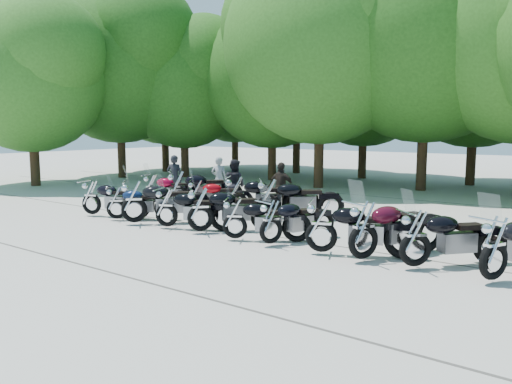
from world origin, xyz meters
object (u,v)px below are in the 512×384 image
Objects in this scene: motorcycle_5 at (235,217)px; motorcycle_11 at (152,187)px; motorcycle_6 at (271,220)px; rider_3 at (219,179)px; motorcycle_0 at (91,196)px; motorcycle_13 at (197,194)px; motorcycle_2 at (134,200)px; motorcycle_9 at (416,236)px; rider_1 at (234,184)px; rider_2 at (281,187)px; motorcycle_10 at (494,246)px; motorcycle_3 at (167,206)px; motorcycle_12 at (178,187)px; rider_0 at (175,178)px; motorcycle_1 at (116,201)px; motorcycle_15 at (269,197)px; motorcycle_4 at (200,208)px; motorcycle_7 at (321,224)px; motorcycle_14 at (236,194)px; motorcycle_8 at (364,228)px.

motorcycle_11 is (-6.02, 2.75, 0.03)m from motorcycle_5.
rider_3 is at bearing -19.49° from motorcycle_6.
motorcycle_0 is 1.04× the size of motorcycle_6.
motorcycle_11 reaches higher than motorcycle_13.
motorcycle_2 is 7.97m from motorcycle_9.
rider_1 is 1.02× the size of rider_2.
motorcycle_10 is 12.13m from motorcycle_11.
motorcycle_0 is 1.01× the size of motorcycle_3.
motorcycle_9 is 0.92× the size of motorcycle_12.
rider_3 is at bearing -179.07° from rider_0.
rider_0 is (-1.65, 4.04, 0.28)m from motorcycle_1.
rider_3 is at bearing 0.82° from motorcycle_3.
rider_1 is (1.40, 3.88, 0.26)m from motorcycle_1.
motorcycle_15 is at bearing -13.84° from motorcycle_5.
motorcycle_4 is at bearing 131.65° from motorcycle_15.
motorcycle_0 is 1.35× the size of rider_1.
motorcycle_4 is (1.16, 0.09, 0.05)m from motorcycle_3.
motorcycle_7 is 1.43× the size of rider_1.
motorcycle_12 reaches higher than motorcycle_1.
motorcycle_5 is at bearing -173.35° from motorcycle_12.
rider_0 is at bearing -4.50° from rider_2.
motorcycle_11 is at bearing 11.60° from motorcycle_4.
rider_0 is 3.06m from rider_1.
motorcycle_4 is at bearing -126.02° from motorcycle_1.
motorcycle_9 is at bearing -141.81° from motorcycle_13.
rider_3 is at bearing -34.51° from motorcycle_0.
motorcycle_6 is at bearing 115.07° from rider_2.
motorcycle_1 is 3.60m from motorcycle_14.
motorcycle_8 is at bearing 130.98° from rider_3.
rider_1 reaches higher than motorcycle_2.
motorcycle_13 is at bearing -59.85° from motorcycle_0.
motorcycle_4 is 3.99m from rider_2.
motorcycle_15 is at bearing -92.87° from motorcycle_1.
motorcycle_3 is 6.81m from motorcycle_9.
motorcycle_7 is 3.44m from motorcycle_10.
rider_3 is (-0.06, 4.78, 0.26)m from motorcycle_1.
rider_2 is (-0.09, 3.98, 0.14)m from motorcycle_4.
motorcycle_7 is 7.50m from motorcycle_12.
motorcycle_1 is at bearing -174.14° from motorcycle_11.
motorcycle_9 is at bearing -112.85° from motorcycle_3.
motorcycle_3 is 2.83m from motorcycle_13.
motorcycle_7 is (8.10, 0.03, 0.04)m from motorcycle_0.
motorcycle_6 is (3.44, 0.03, -0.02)m from motorcycle_3.
motorcycle_0 is 1.21m from motorcycle_1.
motorcycle_2 is at bearing 97.80° from rider_0.
motorcycle_14 is at bearing -126.51° from motorcycle_13.
motorcycle_7 is at bearing 130.75° from rider_0.
motorcycle_0 is 4.48m from motorcycle_4.
motorcycle_15 is (-6.62, 2.56, 0.03)m from motorcycle_10.
motorcycle_2 is 4.03m from rider_1.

